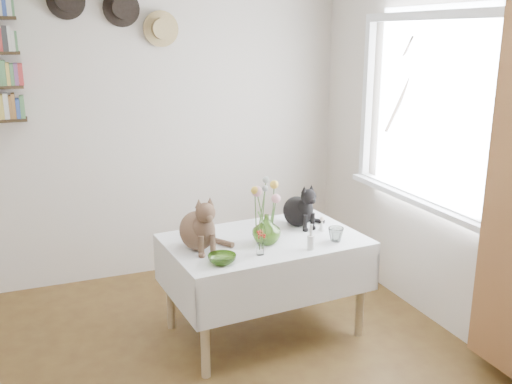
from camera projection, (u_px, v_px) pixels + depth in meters
name	position (u px, v px, depth m)	size (l,w,h in m)	color
room	(179.00, 209.00, 2.57)	(4.08, 4.58, 2.58)	brown
window	(426.00, 126.00, 3.95)	(0.12, 1.52, 1.32)	white
dining_table	(264.00, 262.00, 3.86)	(1.35, 0.92, 0.69)	white
tabby_cat	(197.00, 221.00, 3.59)	(0.25, 0.31, 0.37)	brown
black_cat	(298.00, 204.00, 4.03)	(0.22, 0.27, 0.32)	black
flower_vase	(266.00, 229.00, 3.70)	(0.19, 0.19, 0.20)	#7DB245
green_bowl	(222.00, 259.00, 3.39)	(0.17, 0.17, 0.05)	#7DB245
drinking_glass	(336.00, 234.00, 3.75)	(0.10, 0.10, 0.10)	white
candlestick	(311.00, 241.00, 3.60)	(0.05, 0.05, 0.17)	white
berry_jar	(260.00, 242.00, 3.51)	(0.05, 0.05, 0.19)	white
porcelain_figurine	(322.00, 225.00, 3.95)	(0.05, 0.05, 0.10)	white
flower_bouquet	(265.00, 193.00, 3.64)	(0.17, 0.12, 0.39)	#4C7233
wall_hats	(118.00, 13.00, 4.32)	(0.98, 0.09, 0.48)	black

